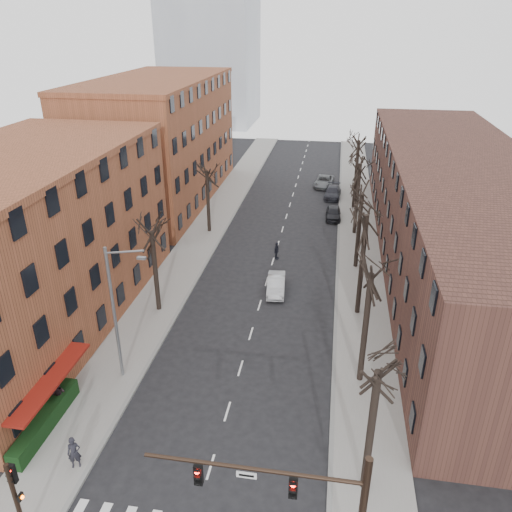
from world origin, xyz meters
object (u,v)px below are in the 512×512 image
at_px(pedestrian_a, 74,453).
at_px(parked_car_near, 333,213).
at_px(parked_car_mid, 333,192).
at_px(silver_sedan, 276,285).

bearing_deg(pedestrian_a, parked_car_near, 49.01).
relative_size(parked_car_near, parked_car_mid, 0.86).
xyz_separation_m(silver_sedan, pedestrian_a, (-7.65, -19.52, 0.38)).
relative_size(silver_sedan, pedestrian_a, 2.27).
height_order(silver_sedan, parked_car_mid, parked_car_mid).
bearing_deg(parked_car_mid, pedestrian_a, -101.71).
height_order(parked_car_mid, pedestrian_a, pedestrian_a).
distance_m(parked_car_near, parked_car_mid, 7.53).
bearing_deg(silver_sedan, parked_car_near, 71.48).
distance_m(silver_sedan, pedestrian_a, 20.97).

